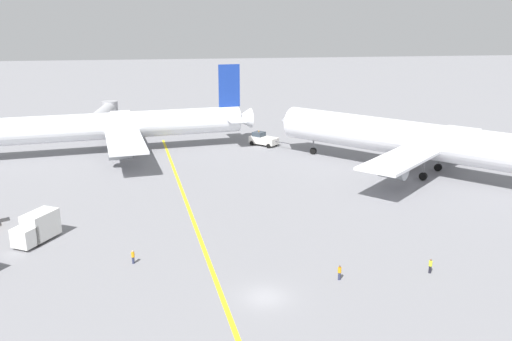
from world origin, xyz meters
The scene contains 10 objects.
ground_plane centered at (0.00, 0.00, 0.00)m, with size 600.00×600.00×0.00m, color gray.
taxiway_stripe centered at (-4.95, 10.00, 0.00)m, with size 0.50×120.00×0.01m, color yellow.
airliner_at_gate_left centered at (-20.38, 60.38, 5.23)m, with size 58.36×42.45×16.54m.
airliner_being_pushed centered at (32.44, 38.04, 5.70)m, with size 42.54×44.74×17.39m.
pushback_tug centered at (10.20, 61.70, 1.28)m, with size 7.46×7.47×3.01m.
gse_catering_truck_tall centered at (-24.56, 17.01, 1.76)m, with size 4.97×6.26×3.50m.
ground_crew_wing_walker_right centered at (-12.94, 9.33, 0.80)m, with size 0.36×0.50×1.54m.
ground_crew_marshaller_foreground centered at (8.08, 2.29, 0.83)m, with size 0.36×0.36×1.60m.
ground_crew_ramp_agent_by_cones centered at (17.92, 2.28, 0.83)m, with size 0.36×0.36×1.60m.
jet_bridge centered at (-23.84, 82.59, 4.20)m, with size 4.82×17.47×5.98m.
Camera 1 is at (-7.85, -44.99, 25.86)m, focal length 37.42 mm.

